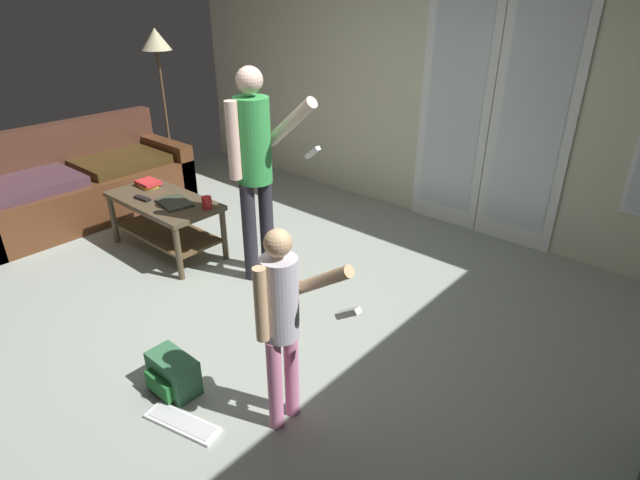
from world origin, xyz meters
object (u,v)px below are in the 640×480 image
coffee_table (165,213)px  laptop_closed (175,203)px  backpack (173,374)px  loose_keyboard (182,423)px  person_adult (255,159)px  tv_remote_black (142,198)px  floor_lamp (157,50)px  leather_couch (78,187)px  book_stack (148,183)px  person_child (282,315)px  cup_near_edge (207,203)px

coffee_table → laptop_closed: 0.23m
backpack → loose_keyboard: 0.31m
person_adult → backpack: bearing=-64.6°
person_adult → tv_remote_black: bearing=-160.1°
backpack → tv_remote_black: (-1.63, 0.87, 0.39)m
floor_lamp → leather_couch: bearing=-76.6°
laptop_closed → book_stack: bearing=-177.8°
coffee_table → loose_keyboard: 2.13m
person_child → book_stack: size_ratio=5.08×
floor_lamp → person_child: bearing=-26.4°
leather_couch → loose_keyboard: 3.27m
floor_lamp → loose_keyboard: 4.36m
person_adult → laptop_closed: 0.92m
cup_near_edge → person_adult: bearing=15.4°
backpack → tv_remote_black: size_ratio=1.84×
coffee_table → laptop_closed: size_ratio=3.41×
floor_lamp → backpack: 4.05m
backpack → person_adult: bearing=115.4°
person_child → cup_near_edge: (-1.72, 0.85, -0.14)m
coffee_table → loose_keyboard: coffee_table is taller
leather_couch → floor_lamp: 1.77m
cup_near_edge → tv_remote_black: (-0.56, -0.25, -0.04)m
floor_lamp → tv_remote_black: size_ratio=9.97×
coffee_table → person_child: person_child is taller
person_child → person_adult: bearing=141.9°
coffee_table → cup_near_edge: bearing=14.8°
coffee_table → floor_lamp: floor_lamp is taller
person_child → loose_keyboard: (-0.39, -0.40, -0.67)m
leather_couch → tv_remote_black: leather_couch is taller
floor_lamp → loose_keyboard: bearing=-33.8°
book_stack → backpack: bearing=-29.9°
laptop_closed → book_stack: (-0.53, 0.08, 0.02)m
leather_couch → cup_near_edge: bearing=8.2°
loose_keyboard → tv_remote_black: size_ratio=2.70×
person_child → cup_near_edge: 1.92m
loose_keyboard → cup_near_edge: size_ratio=4.55×
laptop_closed → tv_remote_black: (-0.29, -0.12, -0.00)m
laptop_closed → leather_couch: bearing=-163.7°
leather_couch → book_stack: bearing=12.7°
leather_couch → person_child: 3.57m
person_adult → coffee_table: bearing=-164.9°
coffee_table → floor_lamp: size_ratio=0.63×
cup_near_edge → book_stack: (-0.81, -0.04, -0.02)m
laptop_closed → person_child: bearing=-8.9°
coffee_table → person_adult: 1.14m
leather_couch → coffee_table: leather_couch is taller
person_adult → tv_remote_black: (-1.04, -0.38, -0.47)m
cup_near_edge → coffee_table: bearing=-165.2°
backpack → book_stack: 2.20m
loose_keyboard → floor_lamp: bearing=146.2°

